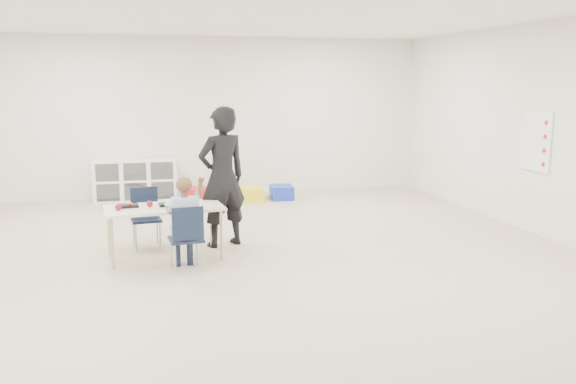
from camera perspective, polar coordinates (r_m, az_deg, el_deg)
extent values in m
plane|color=tan|center=(6.82, -3.66, -6.97)|extent=(9.00, 9.00, 0.00)
plane|color=white|center=(6.56, -3.96, 17.09)|extent=(9.00, 9.00, 0.00)
cube|color=white|center=(10.99, -8.04, 6.97)|extent=(8.00, 0.02, 2.80)
cube|color=white|center=(2.32, 16.64, -5.79)|extent=(8.00, 0.02, 2.80)
cube|color=white|center=(8.25, 24.81, 5.03)|extent=(0.02, 9.00, 2.80)
cube|color=#FFF4CB|center=(7.13, -11.53, -1.47)|extent=(1.38, 0.78, 0.03)
cube|color=black|center=(7.16, -11.08, -1.15)|extent=(0.23, 0.18, 0.03)
cube|color=black|center=(7.18, -14.71, -1.26)|extent=(0.23, 0.18, 0.03)
cube|color=white|center=(6.99, -11.14, -1.14)|extent=(0.08, 0.08, 0.10)
ellipsoid|color=tan|center=(7.08, -9.46, -1.08)|extent=(0.09, 0.09, 0.07)
sphere|color=maroon|center=(7.14, -12.82, -1.07)|extent=(0.07, 0.07, 0.07)
sphere|color=maroon|center=(7.02, -15.60, -1.39)|extent=(0.07, 0.07, 0.07)
cube|color=white|center=(10.82, -14.10, 1.11)|extent=(1.40, 0.40, 0.70)
cube|color=white|center=(8.72, 22.18, 4.47)|extent=(0.02, 0.60, 0.80)
imported|color=black|center=(7.52, -6.17, 1.39)|extent=(0.74, 0.61, 1.73)
cube|color=red|center=(10.55, -8.61, -0.23)|extent=(0.38, 0.48, 0.23)
cube|color=yellow|center=(10.50, -3.53, -0.18)|extent=(0.40, 0.49, 0.23)
cube|color=#1630A7|center=(10.62, -0.59, -0.03)|extent=(0.41, 0.50, 0.23)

